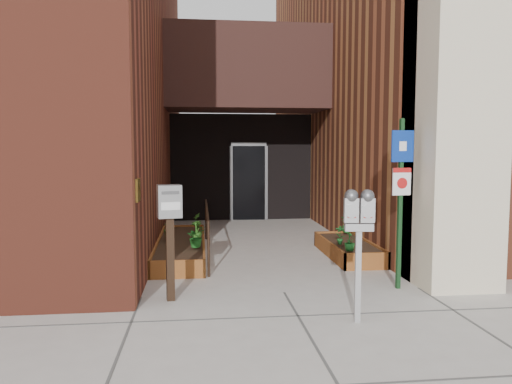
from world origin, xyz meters
name	(u,v)px	position (x,y,z in m)	size (l,w,h in m)	color
ground	(284,293)	(0.00, 0.00, 0.00)	(80.00, 80.00, 0.00)	#9E9991
architecture	(236,39)	(-0.18, 6.89, 4.98)	(20.00, 14.60, 10.00)	maroon
planter_left	(181,248)	(-1.55, 2.70, 0.13)	(0.90, 3.60, 0.30)	brown
planter_right	(348,249)	(1.60, 2.20, 0.13)	(0.80, 2.20, 0.30)	brown
handrail	(207,216)	(-1.05, 2.65, 0.75)	(0.04, 3.34, 0.90)	black
parking_meter	(359,220)	(0.66, -1.27, 1.22)	(0.36, 0.19, 1.58)	#AEADB0
sign_post	(401,185)	(1.69, 0.02, 1.52)	(0.34, 0.09, 2.47)	#153A1B
payment_dropbox	(170,218)	(-1.58, -0.18, 1.13)	(0.35, 0.29, 1.56)	black
shrub_left_a	(196,237)	(-1.25, 1.90, 0.49)	(0.34, 0.34, 0.38)	#1B5F1D
shrub_left_b	(168,228)	(-1.80, 2.79, 0.50)	(0.22, 0.22, 0.40)	#275819
shrub_left_c	(197,230)	(-1.25, 2.57, 0.49)	(0.21, 0.21, 0.38)	#2D631C
shrub_left_d	(197,221)	(-1.25, 3.88, 0.47)	(0.18, 0.18, 0.35)	#255418
shrub_right_a	(350,242)	(1.35, 1.30, 0.46)	(0.18, 0.18, 0.32)	#1B6122
shrub_right_b	(340,235)	(1.35, 1.87, 0.48)	(0.18, 0.18, 0.35)	#17511C
shrub_right_c	(347,225)	(1.85, 3.10, 0.46)	(0.29, 0.29, 0.32)	#1B6121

